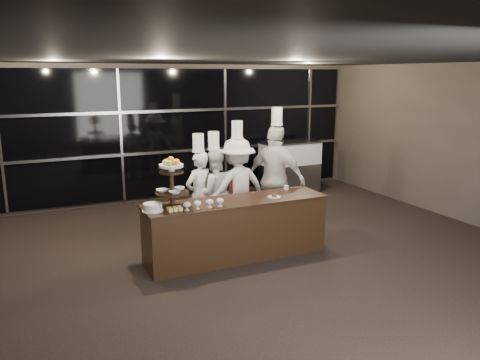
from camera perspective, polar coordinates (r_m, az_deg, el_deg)
name	(u,v)px	position (r m, az deg, el deg)	size (l,w,h in m)	color
room	(288,176)	(6.07, 5.81, 0.50)	(10.00, 10.00, 10.00)	black
window_wall	(175,133)	(10.56, -7.91, 5.70)	(8.60, 0.10, 2.80)	black
buffet_counter	(236,228)	(7.23, -0.45, -5.93)	(2.84, 0.74, 0.92)	black
display_stand	(172,179)	(6.66, -8.34, 0.11)	(0.48, 0.48, 0.74)	black
compotes	(204,203)	(6.65, -4.46, -2.79)	(0.61, 0.11, 0.12)	silver
layer_cake	(153,207)	(6.63, -10.60, -3.30)	(0.30, 0.30, 0.11)	white
pastry_squares	(175,209)	(6.60, -7.95, -3.51)	(0.20, 0.13, 0.05)	#ECDA73
small_plate	(274,196)	(7.26, 4.19, -2.00)	(0.20, 0.20, 0.05)	white
chef_cup	(286,188)	(7.75, 5.66, -0.92)	(0.08, 0.08, 0.07)	white
display_case	(290,165)	(11.15, 6.10, 1.87)	(1.41, 0.61, 1.24)	#A5A5AA
chef_a	(199,193)	(8.01, -4.99, -1.64)	(0.65, 0.54, 1.82)	silver
chef_b	(214,192)	(8.15, -3.16, -1.44)	(0.80, 0.65, 1.84)	white
chef_c	(237,186)	(8.16, -0.34, -0.80)	(1.17, 0.75, 2.02)	white
chef_d	(276,178)	(8.33, 4.38, 0.21)	(1.00, 1.21, 2.23)	silver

